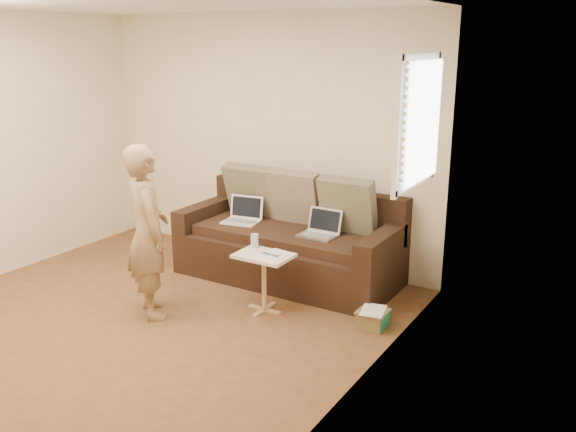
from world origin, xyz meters
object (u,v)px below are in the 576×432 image
(striped_box, at_px, (373,318))
(laptop_silver, at_px, (317,237))
(sofa, at_px, (288,238))
(laptop_white, at_px, (241,223))
(side_table, at_px, (264,283))
(drinking_glass, at_px, (255,241))
(person, at_px, (148,231))

(striped_box, bearing_deg, laptop_silver, 147.77)
(sofa, xyz_separation_m, laptop_white, (-0.53, -0.06, 0.10))
(side_table, distance_m, striped_box, 0.99)
(sofa, height_order, striped_box, sofa)
(drinking_glass, bearing_deg, side_table, -33.73)
(laptop_silver, height_order, laptop_white, laptop_white)
(sofa, height_order, side_table, sofa)
(laptop_silver, relative_size, side_table, 0.66)
(laptop_silver, bearing_deg, side_table, -100.36)
(person, bearing_deg, side_table, -110.56)
(person, bearing_deg, laptop_white, -57.70)
(laptop_white, height_order, person, person)
(drinking_glass, height_order, striped_box, drinking_glass)
(sofa, relative_size, laptop_silver, 6.29)
(sofa, xyz_separation_m, person, (-0.59, -1.32, 0.33))
(person, height_order, drinking_glass, person)
(laptop_white, relative_size, striped_box, 1.48)
(laptop_silver, distance_m, laptop_white, 0.89)
(laptop_white, relative_size, side_table, 0.67)
(sofa, distance_m, laptop_white, 0.54)
(laptop_white, height_order, drinking_glass, drinking_glass)
(striped_box, bearing_deg, sofa, 153.95)
(laptop_silver, xyz_separation_m, person, (-0.96, -1.26, 0.24))
(sofa, xyz_separation_m, side_table, (0.22, -0.77, -0.16))
(laptop_white, relative_size, drinking_glass, 2.99)
(person, relative_size, side_table, 2.84)
(laptop_white, distance_m, side_table, 1.06)
(sofa, xyz_separation_m, laptop_silver, (0.36, -0.06, 0.10))
(laptop_white, bearing_deg, drinking_glass, -55.61)
(sofa, bearing_deg, person, -114.04)
(side_table, bearing_deg, laptop_white, 136.49)
(side_table, bearing_deg, person, -145.76)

